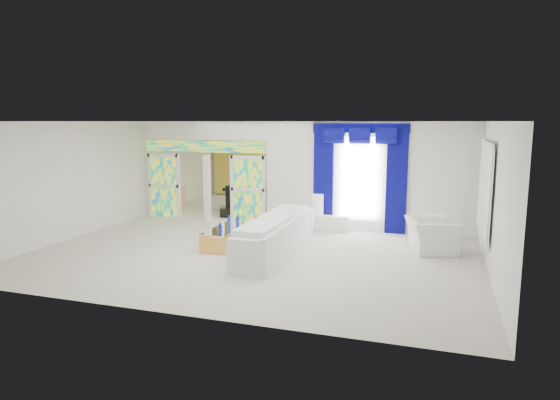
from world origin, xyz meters
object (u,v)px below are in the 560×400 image
(coffee_table, at_px, (228,236))
(armchair, at_px, (431,235))
(white_sofa, at_px, (276,237))
(grand_piano, at_px, (252,196))
(console_table, at_px, (327,223))

(coffee_table, bearing_deg, armchair, 10.36)
(white_sofa, xyz_separation_m, armchair, (3.40, 1.17, 0.02))
(grand_piano, bearing_deg, coffee_table, -82.07)
(console_table, relative_size, armchair, 1.04)
(coffee_table, relative_size, armchair, 1.60)
(white_sofa, xyz_separation_m, coffee_table, (-1.35, 0.30, -0.15))
(white_sofa, relative_size, coffee_table, 2.02)
(white_sofa, distance_m, armchair, 3.60)
(coffee_table, xyz_separation_m, console_table, (1.94, 2.41, -0.00))
(coffee_table, bearing_deg, white_sofa, -12.53)
(white_sofa, distance_m, console_table, 2.77)
(coffee_table, distance_m, grand_piano, 5.03)
(coffee_table, height_order, armchair, armchair)
(white_sofa, xyz_separation_m, grand_piano, (-2.62, 5.17, 0.09))
(white_sofa, bearing_deg, armchair, 18.24)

